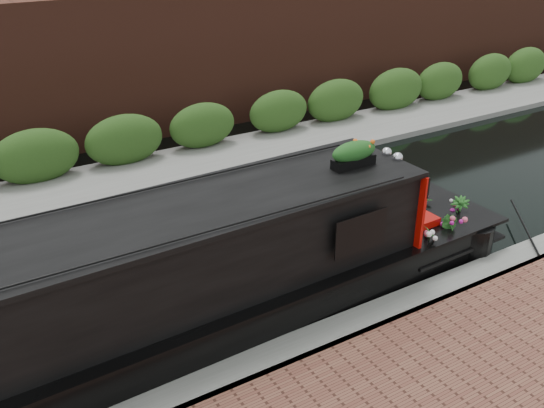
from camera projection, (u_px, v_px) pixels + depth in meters
ground at (221, 253)px, 11.71m from camera, size 80.00×80.00×0.00m
near_bank_coping at (320, 349)px, 9.18m from camera, size 40.00×0.60×0.50m
far_bank_path at (143, 179)px, 14.93m from camera, size 40.00×2.40×0.34m
far_hedge at (131, 167)px, 15.62m from camera, size 40.00×1.10×2.80m
far_brick_wall at (106, 142)px, 17.23m from camera, size 40.00×1.00×8.00m
narrowboat at (172, 295)px, 8.99m from camera, size 12.13×2.44×2.85m
rope_fender at (473, 227)px, 12.35m from camera, size 0.31×0.42×0.31m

